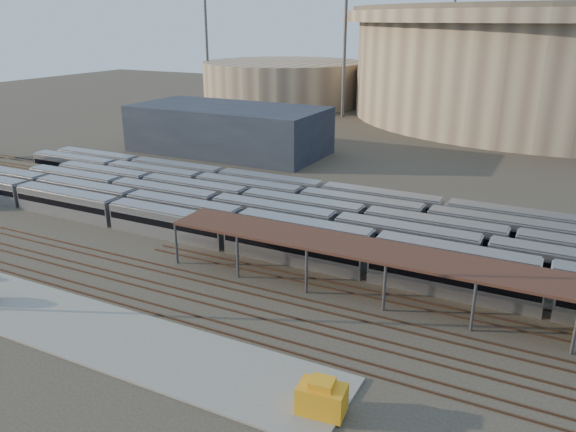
{
  "coord_description": "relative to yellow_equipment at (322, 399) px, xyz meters",
  "views": [
    {
      "loc": [
        31.93,
        -47.8,
        27.75
      ],
      "look_at": [
        1.51,
        12.0,
        4.17
      ],
      "focal_mm": 35.0,
      "sensor_mm": 36.0,
      "label": 1
    }
  ],
  "objects": [
    {
      "name": "inspection_shed",
      "position": [
        3.5,
        19.91,
        3.68
      ],
      "size": [
        60.3,
        6.0,
        5.3
      ],
      "color": "#4E4F53",
      "rests_on": "ground"
    },
    {
      "name": "floodlight_1",
      "position": [
        -103.5,
        135.91,
        19.35
      ],
      "size": [
        4.0,
        1.0,
        38.4
      ],
      "color": "#4E4F53",
      "rests_on": "ground"
    },
    {
      "name": "ground",
      "position": [
        -18.5,
        15.91,
        -1.3
      ],
      "size": [
        420.0,
        420.0,
        0.0
      ],
      "primitive_type": "plane",
      "color": "#383026",
      "rests_on": "ground"
    },
    {
      "name": "floodlight_0",
      "position": [
        -48.5,
        125.91,
        19.35
      ],
      "size": [
        4.0,
        1.0,
        38.4
      ],
      "color": "#4E4F53",
      "rests_on": "ground"
    },
    {
      "name": "apron",
      "position": [
        -23.5,
        0.91,
        -1.2
      ],
      "size": [
        50.0,
        9.0,
        0.2
      ],
      "primitive_type": "cube",
      "color": "gray",
      "rests_on": "ground"
    },
    {
      "name": "secondary_arena",
      "position": [
        -78.5,
        145.91,
        5.7
      ],
      "size": [
        56.0,
        56.0,
        14.0
      ],
      "primitive_type": "cylinder",
      "color": "tan",
      "rests_on": "ground"
    },
    {
      "name": "yellow_equipment",
      "position": [
        0.0,
        0.0,
        0.0
      ],
      "size": [
        3.75,
        2.57,
        2.21
      ],
      "primitive_type": "cube",
      "rotation": [
        0.0,
        0.0,
        0.11
      ],
      "color": "orange",
      "rests_on": "apron"
    },
    {
      "name": "service_building",
      "position": [
        -53.5,
        70.91,
        3.7
      ],
      "size": [
        42.0,
        20.0,
        10.0
      ],
      "primitive_type": "cube",
      "color": "#1E232D",
      "rests_on": "ground"
    },
    {
      "name": "stadium",
      "position": [
        6.5,
        155.91,
        15.17
      ],
      "size": [
        124.0,
        124.0,
        32.5
      ],
      "color": "tan",
      "rests_on": "ground"
    },
    {
      "name": "floodlight_3",
      "position": [
        -28.5,
        175.91,
        19.35
      ],
      "size": [
        4.0,
        1.0,
        38.4
      ],
      "color": "#4E4F53",
      "rests_on": "ground"
    },
    {
      "name": "empty_tracks",
      "position": [
        -18.5,
        10.91,
        -1.21
      ],
      "size": [
        170.0,
        9.62,
        0.18
      ],
      "color": "#4C3323",
      "rests_on": "ground"
    },
    {
      "name": "subway_trains",
      "position": [
        -18.46,
        34.41,
        0.5
      ],
      "size": [
        126.54,
        23.9,
        3.6
      ],
      "color": "silver",
      "rests_on": "ground"
    }
  ]
}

